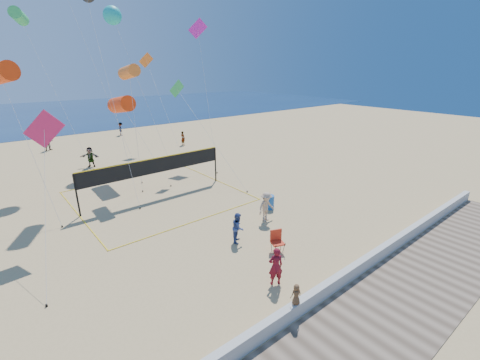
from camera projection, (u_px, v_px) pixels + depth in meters
ground at (257, 268)px, 14.08m from camera, size 120.00×120.00×0.00m
ocean at (34, 114)px, 59.46m from camera, size 140.00×50.00×0.03m
seawall at (312, 299)px, 11.79m from camera, size 32.00×0.30×0.60m
boardwalk at (360, 338)px, 10.42m from camera, size 32.00×3.60×0.03m
woman at (276, 266)px, 12.81m from camera, size 0.71×0.61×1.66m
toddler at (296, 294)px, 10.98m from camera, size 0.44×0.36×0.78m
bystander_a at (238, 227)px, 16.02m from camera, size 0.95×0.94×1.55m
bystander_b at (266, 207)px, 18.17m from camera, size 1.16×0.71×1.73m
far_person_1 at (90, 157)px, 28.11m from camera, size 1.60×1.45×1.77m
far_person_2 at (183, 138)px, 36.01m from camera, size 0.49×0.64×1.57m
far_person_3 at (49, 142)px, 33.68m from camera, size 1.07×0.93×1.85m
far_person_4 at (121, 129)px, 41.16m from camera, size 0.86×1.19×1.66m
camp_chair at (277, 240)px, 15.22m from camera, size 0.73×0.84×1.19m
trash_barrel at (269, 202)px, 19.87m from camera, size 0.60×0.60×0.87m
volleyball_net at (155, 170)px, 21.34m from camera, size 10.19×10.04×2.69m
kite_2 at (129, 72)px, 21.47m from camera, size 1.04×2.58×8.57m
kite_3 at (44, 134)px, 15.02m from camera, size 2.70×6.11×6.52m
kite_4 at (182, 96)px, 24.45m from camera, size 2.06×7.02×7.47m
kite_5 at (199, 36)px, 28.56m from camera, size 3.34×6.45×12.47m
kite_7 at (112, 15)px, 27.40m from camera, size 2.34×6.99×13.28m
kite_8 at (19, 16)px, 25.66m from camera, size 3.17×7.12×12.81m
kite_9 at (148, 66)px, 32.88m from camera, size 1.58×6.58×9.78m
kite_10 at (121, 105)px, 24.16m from camera, size 2.12×5.78×6.43m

